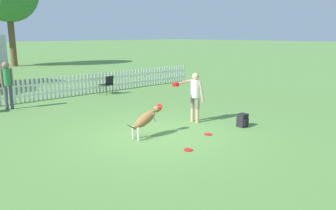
# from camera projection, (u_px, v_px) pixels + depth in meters

# --- Properties ---
(ground_plane) EXTENTS (240.00, 240.00, 0.00)m
(ground_plane) POSITION_uv_depth(u_px,v_px,m) (158.00, 135.00, 8.99)
(ground_plane) COLOR #5B8C42
(handler_person) EXTENTS (0.94, 0.58, 1.55)m
(handler_person) POSITION_uv_depth(u_px,v_px,m) (194.00, 92.00, 10.08)
(handler_person) COLOR tan
(handler_person) RESTS_ON ground_plane
(leaping_dog) EXTENTS (1.30, 0.36, 0.83)m
(leaping_dog) POSITION_uv_depth(u_px,v_px,m) (146.00, 118.00, 8.72)
(leaping_dog) COLOR olive
(leaping_dog) RESTS_ON ground_plane
(frisbee_near_handler) EXTENTS (0.21, 0.21, 0.02)m
(frisbee_near_handler) POSITION_uv_depth(u_px,v_px,m) (188.00, 150.00, 7.78)
(frisbee_near_handler) COLOR red
(frisbee_near_handler) RESTS_ON ground_plane
(frisbee_near_dog) EXTENTS (0.21, 0.21, 0.02)m
(frisbee_near_dog) POSITION_uv_depth(u_px,v_px,m) (208.00, 134.00, 8.99)
(frisbee_near_dog) COLOR red
(frisbee_near_dog) RESTS_ON ground_plane
(backpack_on_grass) EXTENTS (0.28, 0.28, 0.39)m
(backpack_on_grass) POSITION_uv_depth(u_px,v_px,m) (243.00, 120.00, 9.74)
(backpack_on_grass) COLOR black
(backpack_on_grass) RESTS_ON ground_plane
(picket_fence) EXTENTS (16.29, 0.04, 0.93)m
(picket_fence) POSITION_uv_depth(u_px,v_px,m) (50.00, 88.00, 13.88)
(picket_fence) COLOR white
(picket_fence) RESTS_ON ground_plane
(folding_chair_green_right) EXTENTS (0.63, 0.64, 0.85)m
(folding_chair_green_right) POSITION_uv_depth(u_px,v_px,m) (107.00, 83.00, 14.95)
(folding_chair_green_right) COLOR #333338
(folding_chair_green_right) RESTS_ON ground_plane
(spectator_standing) EXTENTS (0.42, 0.27, 1.74)m
(spectator_standing) POSITION_uv_depth(u_px,v_px,m) (7.00, 81.00, 11.81)
(spectator_standing) COLOR #474C5B
(spectator_standing) RESTS_ON ground_plane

